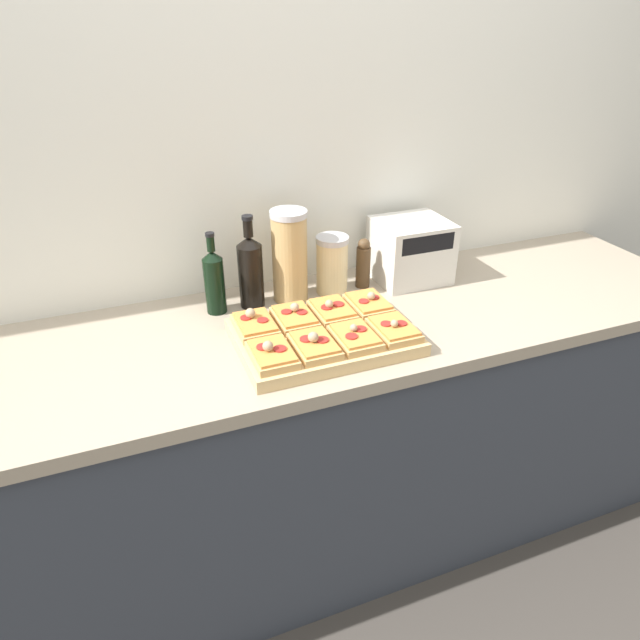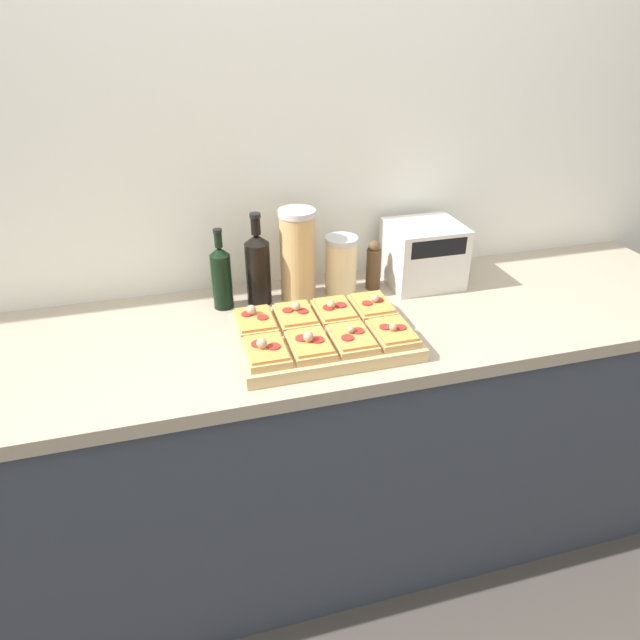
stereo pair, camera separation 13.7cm
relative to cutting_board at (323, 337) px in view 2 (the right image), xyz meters
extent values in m
plane|color=#3D3833|center=(0.01, -0.21, -0.92)|extent=(12.00, 12.00, 0.00)
cube|color=silver|center=(0.01, 0.46, 0.33)|extent=(6.00, 0.06, 2.50)
cube|color=#333842|center=(0.01, 0.11, -0.49)|extent=(2.60, 0.64, 0.86)
cube|color=gray|center=(0.01, 0.11, -0.04)|extent=(2.63, 0.67, 0.04)
cube|color=tan|center=(0.00, 0.00, 0.00)|extent=(0.48, 0.34, 0.04)
cube|color=tan|center=(-0.17, 0.08, 0.03)|extent=(0.11, 0.15, 0.02)
cube|color=#D6843D|center=(-0.17, 0.08, 0.04)|extent=(0.09, 0.13, 0.01)
cylinder|color=maroon|center=(-0.19, 0.10, 0.05)|extent=(0.03, 0.03, 0.00)
cylinder|color=maroon|center=(-0.15, 0.07, 0.05)|extent=(0.03, 0.03, 0.00)
sphere|color=tan|center=(-0.18, 0.10, 0.06)|extent=(0.03, 0.03, 0.03)
cube|color=tan|center=(-0.06, 0.08, 0.03)|extent=(0.11, 0.15, 0.02)
cube|color=#D6843D|center=(-0.06, 0.08, 0.04)|extent=(0.09, 0.13, 0.01)
cylinder|color=maroon|center=(-0.08, 0.09, 0.05)|extent=(0.03, 0.03, 0.00)
cylinder|color=maroon|center=(-0.04, 0.07, 0.05)|extent=(0.03, 0.03, 0.00)
sphere|color=tan|center=(-0.05, 0.09, 0.06)|extent=(0.03, 0.03, 0.03)
cube|color=tan|center=(0.06, 0.08, 0.03)|extent=(0.11, 0.15, 0.02)
cube|color=#D6843D|center=(0.06, 0.08, 0.04)|extent=(0.09, 0.13, 0.01)
cylinder|color=maroon|center=(0.04, 0.08, 0.05)|extent=(0.03, 0.03, 0.00)
cylinder|color=maroon|center=(0.08, 0.08, 0.05)|extent=(0.03, 0.03, 0.00)
sphere|color=tan|center=(0.05, 0.08, 0.06)|extent=(0.02, 0.02, 0.02)
cube|color=tan|center=(0.17, 0.08, 0.03)|extent=(0.11, 0.15, 0.02)
cube|color=#D6843D|center=(0.17, 0.08, 0.04)|extent=(0.09, 0.13, 0.01)
cylinder|color=maroon|center=(0.15, 0.07, 0.05)|extent=(0.03, 0.03, 0.00)
cylinder|color=maroon|center=(0.19, 0.08, 0.05)|extent=(0.03, 0.03, 0.00)
sphere|color=tan|center=(0.18, 0.08, 0.06)|extent=(0.02, 0.02, 0.02)
cube|color=tan|center=(-0.17, -0.08, 0.03)|extent=(0.11, 0.15, 0.02)
cube|color=#D6843D|center=(-0.17, -0.08, 0.04)|extent=(0.09, 0.13, 0.01)
cylinder|color=maroon|center=(-0.19, -0.06, 0.05)|extent=(0.03, 0.03, 0.00)
cylinder|color=maroon|center=(-0.15, -0.09, 0.05)|extent=(0.03, 0.03, 0.00)
sphere|color=tan|center=(-0.18, -0.08, 0.06)|extent=(0.03, 0.03, 0.03)
cube|color=tan|center=(-0.06, -0.08, 0.03)|extent=(0.11, 0.15, 0.02)
cube|color=#D6843D|center=(-0.06, -0.08, 0.04)|extent=(0.09, 0.13, 0.01)
cylinder|color=maroon|center=(-0.08, -0.07, 0.05)|extent=(0.03, 0.03, 0.00)
cylinder|color=maroon|center=(-0.04, -0.09, 0.05)|extent=(0.03, 0.03, 0.00)
sphere|color=tan|center=(-0.06, -0.08, 0.06)|extent=(0.03, 0.03, 0.03)
cube|color=tan|center=(0.06, -0.08, 0.03)|extent=(0.11, 0.15, 0.02)
cube|color=#D6843D|center=(0.06, -0.08, 0.04)|extent=(0.09, 0.13, 0.01)
cylinder|color=maroon|center=(0.04, -0.10, 0.05)|extent=(0.03, 0.03, 0.00)
cylinder|color=maroon|center=(0.08, -0.07, 0.05)|extent=(0.03, 0.03, 0.00)
sphere|color=tan|center=(0.06, -0.07, 0.06)|extent=(0.02, 0.02, 0.02)
cube|color=tan|center=(0.17, -0.08, 0.03)|extent=(0.11, 0.15, 0.02)
cube|color=#D6843D|center=(0.17, -0.08, 0.04)|extent=(0.09, 0.13, 0.01)
cylinder|color=maroon|center=(0.15, -0.07, 0.05)|extent=(0.03, 0.03, 0.00)
cylinder|color=maroon|center=(0.19, -0.08, 0.05)|extent=(0.03, 0.03, 0.00)
sphere|color=tan|center=(0.17, -0.09, 0.06)|extent=(0.02, 0.02, 0.02)
cylinder|color=black|center=(-0.24, 0.29, 0.07)|extent=(0.06, 0.06, 0.17)
cone|color=black|center=(-0.24, 0.29, 0.17)|extent=(0.06, 0.06, 0.03)
cylinder|color=black|center=(-0.24, 0.29, 0.20)|extent=(0.02, 0.02, 0.05)
cylinder|color=black|center=(-0.24, 0.29, 0.23)|extent=(0.03, 0.03, 0.01)
cylinder|color=black|center=(-0.12, 0.29, 0.08)|extent=(0.08, 0.08, 0.20)
cone|color=black|center=(-0.12, 0.29, 0.19)|extent=(0.08, 0.08, 0.03)
cylinder|color=black|center=(-0.12, 0.29, 0.23)|extent=(0.03, 0.03, 0.05)
cylinder|color=black|center=(-0.12, 0.29, 0.27)|extent=(0.03, 0.03, 0.01)
cylinder|color=tan|center=(0.00, 0.29, 0.12)|extent=(0.11, 0.11, 0.27)
cylinder|color=#B2B2B7|center=(0.00, 0.29, 0.26)|extent=(0.11, 0.11, 0.02)
cylinder|color=beige|center=(0.14, 0.29, 0.07)|extent=(0.10, 0.10, 0.17)
cylinder|color=#B2B2B7|center=(0.14, 0.29, 0.16)|extent=(0.10, 0.10, 0.02)
cylinder|color=#47331E|center=(0.25, 0.29, 0.05)|extent=(0.05, 0.05, 0.14)
sphere|color=#47331E|center=(0.25, 0.29, 0.13)|extent=(0.04, 0.04, 0.04)
cube|color=beige|center=(0.43, 0.29, 0.08)|extent=(0.23, 0.21, 0.20)
cube|color=black|center=(0.43, 0.19, 0.15)|extent=(0.19, 0.01, 0.06)
cube|color=black|center=(0.55, 0.29, 0.09)|extent=(0.02, 0.02, 0.02)
camera|label=1|loc=(-0.50, -1.26, 0.81)|focal=32.00mm
camera|label=2|loc=(-0.37, -1.30, 0.81)|focal=32.00mm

